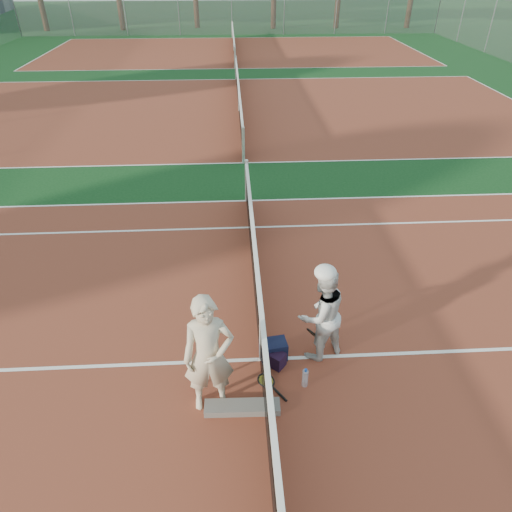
# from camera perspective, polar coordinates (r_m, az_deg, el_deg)

# --- Properties ---
(ground) EXTENTS (130.00, 130.00, 0.00)m
(ground) POSITION_cam_1_polar(r_m,az_deg,el_deg) (7.30, 0.61, -12.82)
(ground) COLOR #0E3615
(ground) RESTS_ON ground
(court_main) EXTENTS (23.77, 10.97, 0.01)m
(court_main) POSITION_cam_1_polar(r_m,az_deg,el_deg) (7.30, 0.61, -12.80)
(court_main) COLOR brown
(court_main) RESTS_ON ground
(court_far_a) EXTENTS (23.77, 10.97, 0.01)m
(court_far_a) POSITION_cam_1_polar(r_m,az_deg,el_deg) (19.26, -2.14, 17.70)
(court_far_a) COLOR brown
(court_far_a) RESTS_ON ground
(court_far_b) EXTENTS (23.77, 10.97, 0.01)m
(court_far_b) POSITION_cam_1_polar(r_m,az_deg,el_deg) (32.45, -2.80, 24.24)
(court_far_b) COLOR brown
(court_far_b) RESTS_ON ground
(net_main) EXTENTS (0.10, 10.98, 1.02)m
(net_main) POSITION_cam_1_polar(r_m,az_deg,el_deg) (6.94, 0.64, -9.92)
(net_main) COLOR black
(net_main) RESTS_ON ground
(net_far_a) EXTENTS (0.10, 10.98, 1.02)m
(net_far_a) POSITION_cam_1_polar(r_m,az_deg,el_deg) (19.13, -2.17, 19.16)
(net_far_a) COLOR black
(net_far_a) RESTS_ON ground
(net_far_b) EXTENTS (0.10, 10.98, 1.02)m
(net_far_b) POSITION_cam_1_polar(r_m,az_deg,el_deg) (32.37, -2.82, 25.13)
(net_far_b) COLOR black
(net_far_b) RESTS_ON ground
(fence_back) EXTENTS (32.00, 0.06, 3.00)m
(fence_back) POSITION_cam_1_polar(r_m,az_deg,el_deg) (39.20, -3.04, 28.07)
(fence_back) COLOR slate
(fence_back) RESTS_ON ground
(player_a) EXTENTS (0.72, 0.51, 1.85)m
(player_a) POSITION_cam_1_polar(r_m,az_deg,el_deg) (6.10, -5.94, -12.32)
(player_a) COLOR beige
(player_a) RESTS_ON ground
(player_b) EXTENTS (0.97, 0.88, 1.61)m
(player_b) POSITION_cam_1_polar(r_m,az_deg,el_deg) (6.92, 8.15, -7.19)
(player_b) COLOR silver
(player_b) RESTS_ON ground
(racket_red) EXTENTS (0.20, 0.29, 0.59)m
(racket_red) POSITION_cam_1_polar(r_m,az_deg,el_deg) (6.78, -6.73, -14.09)
(racket_red) COLOR maroon
(racket_red) RESTS_ON ground
(racket_black_held) EXTENTS (0.45, 0.43, 0.51)m
(racket_black_held) POSITION_cam_1_polar(r_m,az_deg,el_deg) (7.28, 7.07, -10.43)
(racket_black_held) COLOR black
(racket_black_held) RESTS_ON ground
(racket_spare) EXTENTS (0.56, 0.65, 0.03)m
(racket_spare) POSITION_cam_1_polar(r_m,az_deg,el_deg) (7.00, 1.26, -15.30)
(racket_spare) COLOR black
(racket_spare) RESTS_ON ground
(sports_bag_navy) EXTENTS (0.44, 0.33, 0.32)m
(sports_bag_navy) POSITION_cam_1_polar(r_m,az_deg,el_deg) (7.23, 2.19, -11.62)
(sports_bag_navy) COLOR black
(sports_bag_navy) RESTS_ON ground
(sports_bag_purple) EXTENTS (0.36, 0.35, 0.24)m
(sports_bag_purple) POSITION_cam_1_polar(r_m,az_deg,el_deg) (7.15, 2.38, -12.72)
(sports_bag_purple) COLOR black
(sports_bag_purple) RESTS_ON ground
(net_cover_canvas) EXTENTS (1.05, 0.27, 0.11)m
(net_cover_canvas) POSITION_cam_1_polar(r_m,az_deg,el_deg) (6.64, -1.73, -18.39)
(net_cover_canvas) COLOR #5F5B56
(net_cover_canvas) RESTS_ON ground
(water_bottle) EXTENTS (0.09, 0.09, 0.30)m
(water_bottle) POSITION_cam_1_polar(r_m,az_deg,el_deg) (6.88, 6.16, -14.96)
(water_bottle) COLOR #C9E0FF
(water_bottle) RESTS_ON ground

